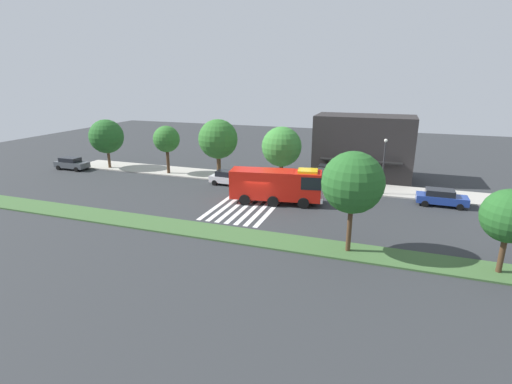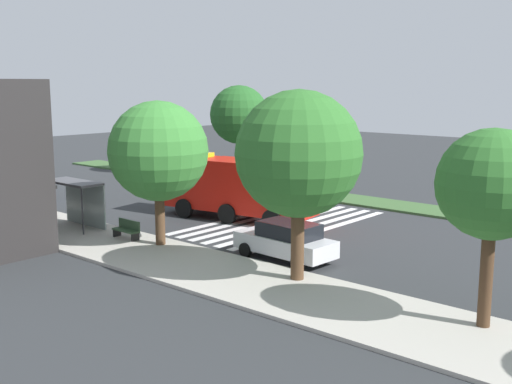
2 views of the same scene
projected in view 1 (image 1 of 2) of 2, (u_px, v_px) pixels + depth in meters
ground_plane at (259, 204)px, 38.75m from camera, size 120.00×120.00×0.00m
sidewalk at (283, 181)px, 46.95m from camera, size 60.00×4.66×0.14m
median_strip at (226, 234)px, 31.25m from camera, size 60.00×3.00×0.14m
crosswalk at (250, 203)px, 39.07m from camera, size 5.85×12.21×0.01m
fire_truck at (279, 184)px, 38.45m from camera, size 9.55×3.96×3.62m
parked_car_west at (71, 163)px, 52.87m from camera, size 4.75×2.08×1.67m
parked_car_mid at (229, 178)px, 45.36m from camera, size 4.71×2.24×1.69m
parked_car_east at (441, 197)px, 38.06m from camera, size 4.74×2.12×1.65m
bus_stop_shelter at (334, 173)px, 43.53m from camera, size 3.50×1.40×2.46m
bench_near_shelter at (299, 181)px, 45.20m from camera, size 1.60×0.50×0.90m
street_lamp at (384, 162)px, 40.70m from camera, size 0.36×0.36×5.98m
storefront_building at (363, 147)px, 47.81m from camera, size 11.84×6.72×7.81m
sidewalk_tree_far_west at (106, 136)px, 52.35m from camera, size 4.60×4.60×6.67m
sidewalk_tree_west at (166, 139)px, 49.31m from camera, size 3.40×3.40×6.20m
sidewalk_tree_center at (218, 139)px, 46.87m from camera, size 4.82×4.82×7.30m
sidewalk_tree_east at (282, 147)px, 44.43m from camera, size 4.63×4.63×6.73m
median_tree_far_west at (353, 183)px, 26.65m from camera, size 4.38×4.38×7.36m
median_tree_west at (510, 216)px, 23.94m from camera, size 3.42×3.42×5.60m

